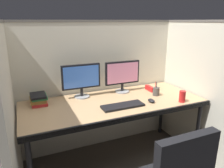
{
  "coord_description": "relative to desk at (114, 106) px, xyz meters",
  "views": [
    {
      "loc": [
        -0.86,
        -1.62,
        1.56
      ],
      "look_at": [
        0.0,
        0.35,
        0.92
      ],
      "focal_mm": 33.94,
      "sensor_mm": 36.0,
      "label": 1
    }
  ],
  "objects": [
    {
      "name": "computer_mouse",
      "position": [
        0.35,
        -0.16,
        0.07
      ],
      "size": [
        0.06,
        0.1,
        0.04
      ],
      "color": "black",
      "rests_on": "desk"
    },
    {
      "name": "cubicle_partition_rear",
      "position": [
        0.0,
        0.46,
        0.1
      ],
      "size": [
        2.21,
        0.06,
        1.57
      ],
      "color": "beige",
      "rests_on": "ground"
    },
    {
      "name": "pen_cup",
      "position": [
        0.52,
        -0.01,
        0.1
      ],
      "size": [
        0.08,
        0.08,
        0.17
      ],
      "color": "#4C4742",
      "rests_on": "desk"
    },
    {
      "name": "red_stapler",
      "position": [
        0.55,
        0.17,
        0.08
      ],
      "size": [
        0.04,
        0.15,
        0.06
      ],
      "primitive_type": "cube",
      "color": "red",
      "rests_on": "desk"
    },
    {
      "name": "monitor_left",
      "position": [
        -0.27,
        0.28,
        0.27
      ],
      "size": [
        0.43,
        0.17,
        0.37
      ],
      "color": "gray",
      "rests_on": "desk"
    },
    {
      "name": "book_stack",
      "position": [
        -0.74,
        0.26,
        0.1
      ],
      "size": [
        0.17,
        0.23,
        0.11
      ],
      "color": "#B22626",
      "rests_on": "desk"
    },
    {
      "name": "monitor_right",
      "position": [
        0.22,
        0.26,
        0.27
      ],
      "size": [
        0.43,
        0.17,
        0.37
      ],
      "color": "gray",
      "rests_on": "desk"
    },
    {
      "name": "keyboard_main",
      "position": [
        0.02,
        -0.16,
        0.06
      ],
      "size": [
        0.43,
        0.15,
        0.02
      ],
      "primitive_type": "cube",
      "color": "black",
      "rests_on": "desk"
    },
    {
      "name": "soda_can",
      "position": [
        0.65,
        -0.29,
        0.11
      ],
      "size": [
        0.07,
        0.07,
        0.12
      ],
      "primitive_type": "cylinder",
      "color": "red",
      "rests_on": "desk"
    },
    {
      "name": "cubicle_partition_left",
      "position": [
        -0.99,
        -0.09,
        0.1
      ],
      "size": [
        0.06,
        1.41,
        1.57
      ],
      "color": "beige",
      "rests_on": "ground"
    },
    {
      "name": "cubicle_partition_right",
      "position": [
        0.99,
        -0.09,
        0.1
      ],
      "size": [
        0.06,
        1.41,
        1.57
      ],
      "color": "beige",
      "rests_on": "ground"
    },
    {
      "name": "desk",
      "position": [
        0.0,
        0.0,
        0.0
      ],
      "size": [
        1.9,
        0.8,
        0.74
      ],
      "color": "tan",
      "rests_on": "ground"
    }
  ]
}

